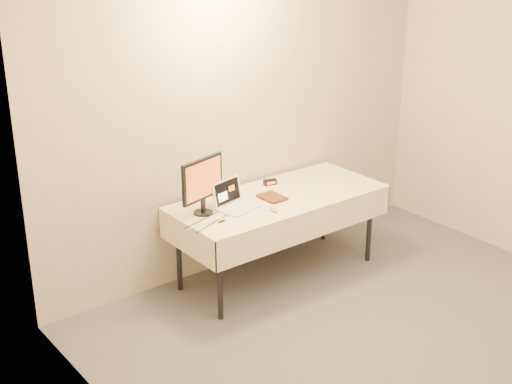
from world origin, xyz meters
TOP-DOWN VIEW (x-y plane):
  - back_wall at (0.00, 2.50)m, footprint 4.00×0.10m
  - table at (0.00, 2.05)m, footprint 1.86×0.81m
  - laptop at (-0.44, 2.08)m, footprint 0.37×0.33m
  - monitor at (-0.71, 2.13)m, footprint 0.44×0.19m
  - book at (-0.16, 2.03)m, footprint 0.17×0.03m
  - alarm_clock at (0.12, 2.30)m, footprint 0.12×0.07m
  - clicker at (-0.24, 1.82)m, footprint 0.07×0.11m
  - paper_form at (0.31, 1.97)m, footprint 0.15×0.31m
  - usb_dongle at (-0.69, 1.90)m, footprint 0.06×0.03m

SIDE VIEW (x-z plane):
  - table at x=0.00m, z-range 0.31..1.05m
  - paper_form at x=0.31m, z-range 0.74..0.74m
  - usb_dongle at x=-0.69m, z-range 0.74..0.75m
  - clicker at x=-0.24m, z-range 0.74..0.76m
  - alarm_clock at x=0.12m, z-range 0.74..0.79m
  - laptop at x=-0.44m, z-range 0.68..0.90m
  - book at x=-0.16m, z-range 0.74..0.97m
  - monitor at x=-0.71m, z-range 0.78..1.23m
  - back_wall at x=0.00m, z-range 0.00..2.70m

